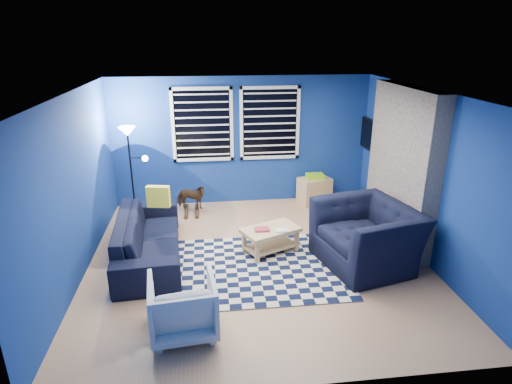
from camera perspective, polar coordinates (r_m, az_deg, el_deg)
floor at (r=6.56m, az=0.17°, el=-9.11°), size 5.00×5.00×0.00m
ceiling at (r=5.76m, az=0.20°, el=13.09°), size 5.00×5.00×0.00m
wall_back at (r=8.44m, az=-1.93°, el=6.76°), size 5.00×0.00×5.00m
wall_left at (r=6.27m, az=-23.13°, el=0.26°), size 0.00×5.00×5.00m
wall_right at (r=6.81m, az=21.56°, el=2.00°), size 0.00×5.00×5.00m
fireplace at (r=7.19m, az=18.70°, el=2.82°), size 0.65×2.00×2.50m
window_left at (r=8.30m, az=-7.16°, el=8.86°), size 1.17×0.06×1.42m
window_right at (r=8.39m, az=1.86°, el=9.13°), size 1.17×0.06×1.42m
tv at (r=8.50m, az=15.18°, el=7.20°), size 0.07×1.00×0.58m
rug at (r=6.37m, az=0.24°, el=-10.02°), size 2.51×2.01×0.02m
sofa at (r=6.71m, az=-14.13°, el=-5.85°), size 2.37×1.06×0.68m
armchair_big at (r=6.50m, az=14.53°, el=-5.66°), size 1.65×1.52×0.90m
armchair_bent at (r=5.06m, az=-9.73°, el=-14.73°), size 0.81×0.83×0.69m
rocking_horse at (r=8.19m, az=-8.67°, el=-0.70°), size 0.44×0.65×0.50m
coffee_table at (r=6.66m, az=1.95°, el=-5.76°), size 0.99×0.81×0.43m
cabinet at (r=8.73m, az=7.79°, el=0.30°), size 0.70×0.57×0.60m
floor_lamp at (r=7.90m, az=-16.51°, el=6.11°), size 0.47×0.29×1.71m
throw_pillow at (r=6.84m, az=-12.90°, el=-0.60°), size 0.37×0.16×0.34m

